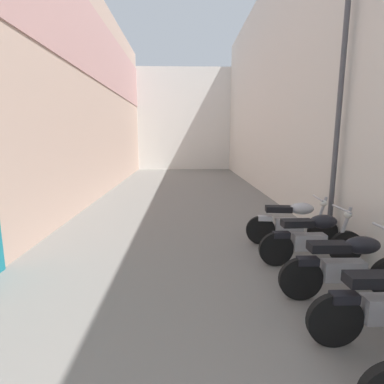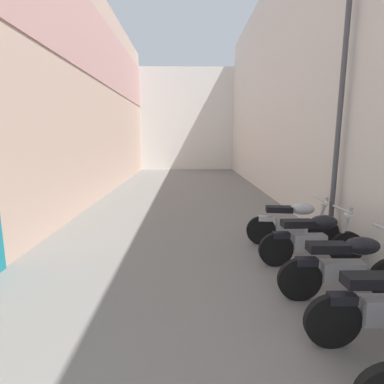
{
  "view_description": "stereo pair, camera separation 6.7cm",
  "coord_description": "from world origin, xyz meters",
  "px_view_note": "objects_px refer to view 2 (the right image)",
  "views": [
    {
      "loc": [
        -0.04,
        1.24,
        2.22
      ],
      "look_at": [
        0.12,
        6.84,
        1.19
      ],
      "focal_mm": 28.29,
      "sensor_mm": 36.0,
      "label": 1
    },
    {
      "loc": [
        0.03,
        1.24,
        2.22
      ],
      "look_at": [
        0.12,
        6.84,
        1.19
      ],
      "focal_mm": 28.29,
      "sensor_mm": 36.0,
      "label": 2
    }
  ],
  "objects_px": {
    "motorcycle_sixth": "(313,238)",
    "motorcycle_seventh": "(293,222)",
    "street_lamp": "(336,104)",
    "motorcycle_fifth": "(347,266)"
  },
  "relations": [
    {
      "from": "motorcycle_seventh",
      "to": "street_lamp",
      "type": "distance_m",
      "value": 2.45
    },
    {
      "from": "street_lamp",
      "to": "motorcycle_seventh",
      "type": "bearing_deg",
      "value": -177.75
    },
    {
      "from": "motorcycle_seventh",
      "to": "street_lamp",
      "type": "bearing_deg",
      "value": 2.25
    },
    {
      "from": "motorcycle_fifth",
      "to": "motorcycle_sixth",
      "type": "distance_m",
      "value": 1.14
    },
    {
      "from": "motorcycle_sixth",
      "to": "motorcycle_seventh",
      "type": "distance_m",
      "value": 0.99
    },
    {
      "from": "motorcycle_sixth",
      "to": "motorcycle_seventh",
      "type": "xyz_separation_m",
      "value": [
        -0.0,
        0.99,
        0.0
      ]
    },
    {
      "from": "motorcycle_sixth",
      "to": "motorcycle_seventh",
      "type": "relative_size",
      "value": 1.0
    },
    {
      "from": "motorcycle_sixth",
      "to": "motorcycle_seventh",
      "type": "bearing_deg",
      "value": 90.0
    },
    {
      "from": "street_lamp",
      "to": "motorcycle_sixth",
      "type": "bearing_deg",
      "value": -124.61
    },
    {
      "from": "motorcycle_sixth",
      "to": "street_lamp",
      "type": "height_order",
      "value": "street_lamp"
    }
  ]
}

